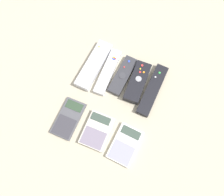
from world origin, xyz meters
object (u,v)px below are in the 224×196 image
(calculator_2, at_px, (125,145))
(remote_0, at_px, (94,65))
(calculator_0, at_px, (69,118))
(calculator_1, at_px, (96,130))
(remote_1, at_px, (108,72))
(remote_4, at_px, (153,90))
(remote_3, at_px, (137,82))
(remote_2, at_px, (122,75))

(calculator_2, bearing_deg, remote_0, 137.34)
(calculator_0, relative_size, calculator_1, 1.13)
(remote_1, xyz_separation_m, remote_4, (0.18, -0.00, -0.00))
(remote_0, height_order, remote_3, remote_3)
(remote_0, relative_size, remote_1, 1.09)
(remote_1, xyz_separation_m, calculator_0, (-0.05, -0.22, -0.00))
(remote_0, bearing_deg, calculator_2, -43.09)
(remote_3, bearing_deg, remote_2, 172.99)
(remote_4, distance_m, calculator_1, 0.25)
(remote_0, bearing_deg, remote_3, 2.38)
(remote_3, bearing_deg, remote_4, -6.68)
(remote_2, distance_m, calculator_0, 0.25)
(calculator_0, distance_m, calculator_2, 0.22)
(remote_1, xyz_separation_m, calculator_1, (0.05, -0.22, -0.00))
(remote_0, distance_m, remote_1, 0.06)
(remote_4, bearing_deg, remote_3, 177.45)
(remote_2, relative_size, remote_3, 1.01)
(calculator_0, height_order, calculator_1, calculator_1)
(remote_1, height_order, calculator_1, remote_1)
(remote_1, distance_m, calculator_1, 0.23)
(remote_3, xyz_separation_m, calculator_1, (-0.07, -0.22, -0.01))
(remote_1, xyz_separation_m, remote_2, (0.06, 0.01, -0.00))
(remote_1, relative_size, remote_4, 0.92)
(remote_3, height_order, calculator_2, remote_3)
(calculator_0, bearing_deg, remote_4, 42.33)
(remote_2, height_order, calculator_1, remote_2)
(remote_4, distance_m, calculator_2, 0.22)
(remote_0, distance_m, calculator_0, 0.22)
(remote_4, bearing_deg, remote_1, -178.58)
(remote_1, distance_m, remote_3, 0.12)
(remote_0, relative_size, remote_3, 1.28)
(remote_4, bearing_deg, calculator_1, -118.32)
(remote_2, bearing_deg, calculator_2, -61.28)
(remote_0, bearing_deg, remote_1, -1.16)
(remote_0, xyz_separation_m, calculator_2, (0.22, -0.23, -0.01))
(calculator_0, bearing_deg, remote_0, 90.71)
(remote_3, height_order, calculator_1, remote_3)
(remote_0, height_order, calculator_2, remote_0)
(remote_3, relative_size, calculator_1, 1.30)
(calculator_1, bearing_deg, remote_2, 88.06)
(remote_0, distance_m, remote_3, 0.18)
(remote_1, relative_size, calculator_2, 1.44)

